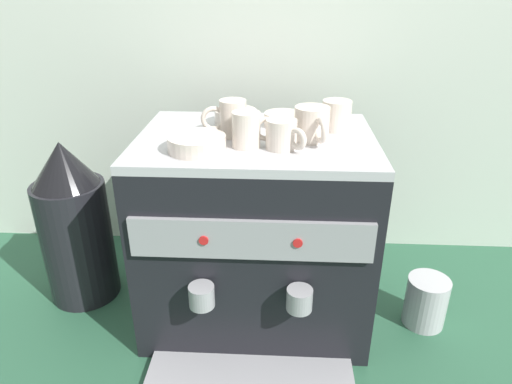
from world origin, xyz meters
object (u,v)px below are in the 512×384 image
(espresso_machine, at_px, (256,231))
(ceramic_cup_4, at_px, (248,130))
(ceramic_cup_0, at_px, (231,118))
(milk_pitcher, at_px, (426,301))
(ceramic_bowl_0, at_px, (283,120))
(ceramic_cup_3, at_px, (335,116))
(ceramic_bowl_2, at_px, (236,117))
(ceramic_cup_1, at_px, (283,135))
(ceramic_bowl_1, at_px, (197,144))
(ceramic_cup_2, at_px, (312,124))
(coffee_grinder, at_px, (75,225))

(espresso_machine, distance_m, ceramic_cup_4, 0.30)
(ceramic_cup_0, relative_size, milk_pitcher, 0.77)
(milk_pitcher, bearing_deg, ceramic_bowl_0, 162.52)
(ceramic_cup_0, height_order, ceramic_cup_3, ceramic_cup_0)
(ceramic_bowl_2, xyz_separation_m, milk_pitcher, (0.50, -0.13, -0.45))
(ceramic_cup_1, distance_m, ceramic_bowl_1, 0.18)
(ceramic_cup_2, bearing_deg, ceramic_cup_3, 53.77)
(ceramic_bowl_2, height_order, milk_pitcher, ceramic_bowl_2)
(ceramic_cup_0, xyz_separation_m, coffee_grinder, (-0.44, 0.04, -0.32))
(espresso_machine, xyz_separation_m, ceramic_cup_0, (-0.06, 0.01, 0.29))
(ceramic_cup_2, relative_size, coffee_grinder, 0.26)
(espresso_machine, relative_size, ceramic_cup_0, 5.27)
(ceramic_bowl_1, bearing_deg, coffee_grinder, 159.05)
(ceramic_bowl_1, height_order, milk_pitcher, ceramic_bowl_1)
(ceramic_cup_2, height_order, ceramic_bowl_0, ceramic_cup_2)
(espresso_machine, height_order, ceramic_cup_3, ceramic_cup_3)
(ceramic_cup_0, relative_size, coffee_grinder, 0.23)
(ceramic_cup_2, distance_m, coffee_grinder, 0.70)
(espresso_machine, xyz_separation_m, coffee_grinder, (-0.50, 0.05, -0.03))
(ceramic_cup_3, bearing_deg, coffee_grinder, -178.73)
(ceramic_cup_2, distance_m, ceramic_bowl_2, 0.22)
(espresso_machine, height_order, coffee_grinder, espresso_machine)
(ceramic_cup_4, distance_m, ceramic_bowl_1, 0.11)
(ceramic_cup_4, bearing_deg, ceramic_bowl_0, 64.55)
(ceramic_cup_0, xyz_separation_m, ceramic_bowl_2, (0.00, 0.09, -0.03))
(ceramic_bowl_0, height_order, ceramic_bowl_2, ceramic_bowl_2)
(ceramic_cup_4, height_order, ceramic_bowl_0, ceramic_cup_4)
(ceramic_cup_0, distance_m, ceramic_cup_2, 0.19)
(espresso_machine, relative_size, ceramic_cup_4, 5.45)
(espresso_machine, distance_m, ceramic_bowl_0, 0.29)
(ceramic_cup_0, distance_m, ceramic_cup_4, 0.08)
(ceramic_bowl_2, height_order, coffee_grinder, ceramic_bowl_2)
(ceramic_cup_1, xyz_separation_m, ceramic_bowl_0, (0.00, 0.17, -0.02))
(ceramic_bowl_2, bearing_deg, ceramic_cup_0, -90.88)
(ceramic_cup_2, xyz_separation_m, ceramic_bowl_1, (-0.25, -0.08, -0.02))
(ceramic_cup_2, distance_m, milk_pitcher, 0.57)
(ceramic_bowl_0, bearing_deg, ceramic_bowl_2, 175.80)
(espresso_machine, xyz_separation_m, ceramic_bowl_0, (0.06, 0.09, 0.27))
(milk_pitcher, bearing_deg, espresso_machine, 175.88)
(ceramic_bowl_1, xyz_separation_m, milk_pitcher, (0.57, 0.07, -0.45))
(ceramic_cup_3, distance_m, ceramic_bowl_2, 0.25)
(espresso_machine, distance_m, ceramic_cup_0, 0.30)
(espresso_machine, bearing_deg, ceramic_cup_0, 174.97)
(coffee_grinder, bearing_deg, ceramic_bowl_1, -20.95)
(ceramic_bowl_1, bearing_deg, ceramic_bowl_0, 45.84)
(ceramic_bowl_2, bearing_deg, ceramic_bowl_1, -108.24)
(coffee_grinder, bearing_deg, ceramic_bowl_2, 6.63)
(ceramic_cup_1, xyz_separation_m, ceramic_cup_3, (0.12, 0.14, 0.00))
(ceramic_cup_3, xyz_separation_m, milk_pitcher, (0.26, -0.09, -0.47))
(espresso_machine, xyz_separation_m, ceramic_cup_2, (0.13, -0.02, 0.29))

